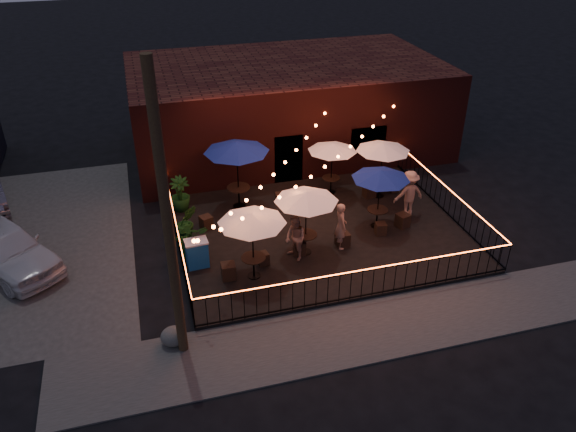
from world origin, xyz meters
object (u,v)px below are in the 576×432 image
object	(u,v)px
cafe_table_0	(252,219)
cafe_table_5	(383,147)
cafe_table_2	(306,197)
boulder	(174,336)
cafe_table_1	(236,148)
utility_pole	(168,224)
cafe_table_3	(332,148)
cafe_table_4	(381,175)
cooler	(197,253)

from	to	relation	value
cafe_table_0	cafe_table_5	xyz separation A→B (m)	(5.98, 3.85, -0.02)
cafe_table_2	boulder	distance (m)	6.00
cafe_table_1	cafe_table_5	distance (m)	5.59
utility_pole	boulder	distance (m)	3.70
cafe_table_3	cafe_table_2	bearing A→B (deg)	-120.54
cafe_table_0	cafe_table_4	size ratio (longest dim) A/B	1.06
cafe_table_0	cafe_table_4	distance (m)	5.26
cafe_table_0	cafe_table_1	xyz separation A→B (m)	(0.44, 4.55, 0.33)
utility_pole	boulder	bearing A→B (deg)	130.21
cafe_table_2	boulder	bearing A→B (deg)	-146.50
cafe_table_0	cafe_table_4	xyz separation A→B (m)	(4.96, 1.75, -0.06)
cafe_table_2	cafe_table_4	xyz separation A→B (m)	(2.99, 0.91, -0.05)
cafe_table_2	cafe_table_5	bearing A→B (deg)	36.90
cafe_table_0	cooler	xyz separation A→B (m)	(-1.63, 1.05, -1.63)
utility_pole	cafe_table_0	distance (m)	3.98
cafe_table_0	cafe_table_1	bearing A→B (deg)	84.42
cafe_table_4	cooler	bearing A→B (deg)	-173.89
cafe_table_0	cafe_table_1	size ratio (longest dim) A/B	0.98
cafe_table_0	utility_pole	bearing A→B (deg)	-134.98
cafe_table_2	boulder	size ratio (longest dim) A/B	3.13
cafe_table_1	cafe_table_5	world-z (taller)	cafe_table_1
cafe_table_3	utility_pole	bearing A→B (deg)	-133.18
utility_pole	cafe_table_0	bearing A→B (deg)	45.02
utility_pole	cafe_table_0	xyz separation A→B (m)	(2.54, 2.54, -1.73)
cafe_table_2	cafe_table_0	bearing A→B (deg)	-156.80
cafe_table_1	cafe_table_4	xyz separation A→B (m)	(4.52, -2.79, -0.39)
cafe_table_0	cafe_table_2	world-z (taller)	cafe_table_0
cafe_table_5	cooler	bearing A→B (deg)	-159.77
cafe_table_4	boulder	world-z (taller)	cafe_table_4
utility_pole	cafe_table_4	distance (m)	8.82
cafe_table_4	cafe_table_5	bearing A→B (deg)	64.17
cafe_table_0	cafe_table_5	distance (m)	7.11
cafe_table_1	cooler	world-z (taller)	cafe_table_1
utility_pole	cafe_table_4	xyz separation A→B (m)	(7.50, 4.29, -1.78)
utility_pole	cafe_table_5	size ratio (longest dim) A/B	3.18
boulder	cafe_table_2	bearing A→B (deg)	33.50
utility_pole	cafe_table_5	bearing A→B (deg)	36.89
cafe_table_2	cafe_table_4	distance (m)	3.13
cafe_table_5	boulder	distance (m)	10.85
cafe_table_4	cafe_table_3	bearing A→B (deg)	104.12
utility_pole	cooler	xyz separation A→B (m)	(0.90, 3.59, -3.36)
cafe_table_0	cooler	size ratio (longest dim) A/B	2.73
cafe_table_2	cooler	world-z (taller)	cafe_table_2
utility_pole	boulder	world-z (taller)	utility_pole
cafe_table_2	cooler	distance (m)	3.96
utility_pole	cafe_table_3	xyz separation A→B (m)	(6.77, 7.21, -1.90)
utility_pole	cooler	bearing A→B (deg)	75.87
utility_pole	cafe_table_1	size ratio (longest dim) A/B	2.97
cafe_table_1	cafe_table_5	size ratio (longest dim) A/B	1.07
cooler	cafe_table_0	bearing A→B (deg)	-36.14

